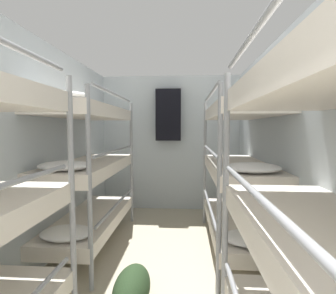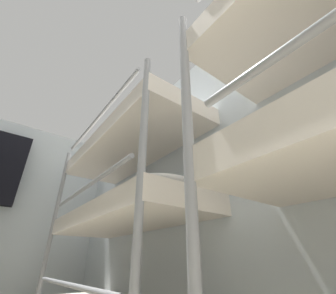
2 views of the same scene
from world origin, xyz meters
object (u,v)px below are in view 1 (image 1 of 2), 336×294
at_px(duffel_bag, 132,288).
at_px(hanging_coat, 168,115).
at_px(bunk_stack_right_far, 238,169).
at_px(bunk_stack_left_far, 89,167).

xyz_separation_m(duffel_bag, hanging_coat, (0.13, 2.54, 1.57)).
bearing_deg(bunk_stack_right_far, duffel_bag, -136.11).
bearing_deg(duffel_bag, bunk_stack_right_far, 43.89).
bearing_deg(duffel_bag, hanging_coat, 87.12).
relative_size(bunk_stack_left_far, hanging_coat, 2.12).
bearing_deg(hanging_coat, bunk_stack_left_far, -119.35).
bearing_deg(bunk_stack_left_far, bunk_stack_right_far, 0.00).
bearing_deg(bunk_stack_right_far, hanging_coat, 121.11).
bearing_deg(bunk_stack_right_far, bunk_stack_left_far, 180.00).
relative_size(bunk_stack_right_far, duffel_bag, 3.22).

